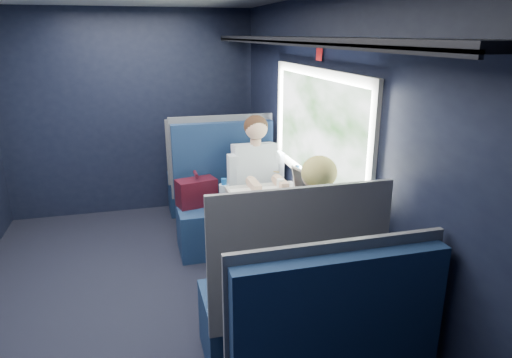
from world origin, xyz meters
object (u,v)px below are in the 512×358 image
object	(u,v)px
man	(257,179)
cup	(280,184)
seat_row_front	(212,178)
laptop	(297,191)
woman	(313,240)
table	(272,212)
bottle_small	(297,180)
seat_bay_far	(284,301)
seat_bay_near	(226,204)

from	to	relation	value
man	cup	size ratio (longest dim) A/B	15.62
man	seat_row_front	bearing A→B (deg)	102.83
seat_row_front	laptop	distance (m)	1.86
cup	seat_row_front	bearing A→B (deg)	103.53
man	woman	xyz separation A→B (m)	(0.00, -1.41, 0.01)
table	bottle_small	bearing A→B (deg)	36.93
seat_bay_far	woman	bearing A→B (deg)	33.82
seat_bay_far	bottle_small	distance (m)	1.26
seat_row_front	cup	xyz separation A→B (m)	(0.35, -1.47, 0.37)
laptop	man	bearing A→B (deg)	102.89
woman	table	bearing A→B (deg)	95.45
seat_bay_near	bottle_small	size ratio (longest dim) A/B	5.51
cup	seat_bay_far	bearing A→B (deg)	-106.53
seat_bay_far	seat_row_front	distance (m)	2.67
bottle_small	cup	xyz separation A→B (m)	(-0.11, 0.11, -0.06)
seat_row_front	woman	size ratio (longest dim) A/B	0.88
seat_bay_near	seat_row_front	world-z (taller)	seat_bay_near
man	cup	world-z (taller)	man
seat_bay_near	man	bearing A→B (deg)	-33.12
table	seat_row_front	world-z (taller)	seat_row_front
man	woman	bearing A→B (deg)	-90.00
laptop	table	bearing A→B (deg)	-172.72
bottle_small	table	bearing A→B (deg)	-143.07
seat_bay_near	woman	size ratio (longest dim) A/B	0.95
seat_row_front	cup	bearing A→B (deg)	-76.47
table	seat_row_front	distance (m)	1.82
laptop	seat_bay_far	bearing A→B (deg)	-114.07
seat_bay_near	laptop	bearing A→B (deg)	-63.55
woman	laptop	world-z (taller)	woman
seat_row_front	woman	world-z (taller)	woman
bottle_small	cup	world-z (taller)	bottle_small
seat_bay_far	woman	xyz separation A→B (m)	(0.25, 0.17, 0.31)
table	seat_row_front	size ratio (longest dim) A/B	0.86
seat_row_front	woman	bearing A→B (deg)	-84.30
man	laptop	xyz separation A→B (m)	(0.15, -0.67, 0.09)
seat_bay_near	cup	distance (m)	0.76
man	seat_bay_far	bearing A→B (deg)	-99.03
woman	laptop	xyz separation A→B (m)	(0.15, 0.74, 0.08)
table	bottle_small	world-z (taller)	bottle_small
bottle_small	seat_bay_near	bearing A→B (deg)	126.19
table	laptop	bearing A→B (deg)	7.28
woman	laptop	size ratio (longest dim) A/B	3.52
man	woman	size ratio (longest dim) A/B	1.00
table	laptop	distance (m)	0.27
table	cup	distance (m)	0.38
table	seat_bay_near	bearing A→B (deg)	102.86
seat_bay_far	woman	world-z (taller)	woman
cup	seat_bay_near	bearing A→B (deg)	123.99
seat_bay_far	laptop	size ratio (longest dim) A/B	3.36
woman	laptop	distance (m)	0.76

